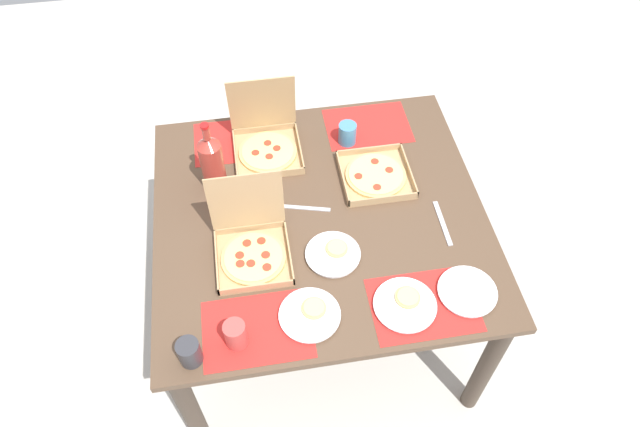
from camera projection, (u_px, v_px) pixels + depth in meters
ground_plane at (320, 311)px, 2.80m from camera, size 6.00×6.00×0.00m
dining_table at (320, 230)px, 2.29m from camera, size 1.25×1.19×0.76m
placemat_near_left at (257, 329)px, 1.90m from camera, size 0.36×0.26×0.00m
placemat_near_right at (424, 305)px, 1.96m from camera, size 0.36×0.26×0.00m
placemat_far_left at (237, 140)px, 2.45m from camera, size 0.36×0.26×0.00m
placemat_far_right at (368, 126)px, 2.51m from camera, size 0.36×0.26×0.00m
pizza_box_corner_right at (252, 246)px, 2.06m from camera, size 0.26×0.27×0.30m
pizza_box_center at (267, 141)px, 2.38m from camera, size 0.27×0.27×0.31m
pizza_box_edge_far at (376, 175)px, 2.31m from camera, size 0.28×0.28×0.04m
plate_far_left at (310, 315)px, 1.93m from camera, size 0.21×0.21×0.03m
plate_near_left at (467, 292)px, 1.98m from camera, size 0.20×0.20×0.02m
plate_far_right at (333, 254)px, 2.08m from camera, size 0.20×0.20×0.03m
plate_middle at (405, 304)px, 1.95m from camera, size 0.21×0.21×0.03m
soda_bottle at (212, 162)px, 2.19m from camera, size 0.09×0.09×0.32m
cup_red at (189, 352)px, 1.80m from camera, size 0.07×0.07×0.10m
cup_clear_right at (347, 134)px, 2.41m from camera, size 0.07×0.07×0.09m
cup_dark at (236, 334)px, 1.84m from camera, size 0.07×0.07×0.10m
knife_by_near_right at (443, 223)px, 2.18m from camera, size 0.02×0.21×0.00m
fork_by_far_left at (306, 208)px, 2.22m from camera, size 0.19×0.06×0.00m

